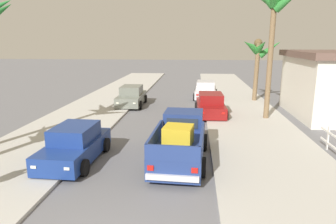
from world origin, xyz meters
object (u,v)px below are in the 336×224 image
(car_left_mid, at_px, (210,105))
(palm_tree_right_fore, at_px, (258,51))
(car_left_near, at_px, (131,96))
(car_right_mid, at_px, (206,90))
(car_right_near, at_px, (75,145))
(pickup_truck, at_px, (180,141))
(palm_tree_left_mid, at_px, (275,9))

(car_left_mid, xyz_separation_m, palm_tree_right_fore, (3.94, 5.09, 3.46))
(car_left_near, distance_m, palm_tree_right_fore, 10.78)
(car_left_near, bearing_deg, car_right_mid, 31.86)
(car_right_near, distance_m, palm_tree_right_fore, 17.38)
(car_left_near, height_order, car_right_near, same)
(pickup_truck, bearing_deg, car_left_near, 111.77)
(palm_tree_right_fore, bearing_deg, car_right_mid, 161.04)
(car_right_mid, bearing_deg, car_left_near, -148.14)
(pickup_truck, distance_m, car_right_near, 4.41)
(car_right_near, relative_size, car_right_mid, 1.00)
(car_left_mid, height_order, car_right_mid, same)
(pickup_truck, height_order, car_right_near, pickup_truck)
(car_right_near, xyz_separation_m, car_left_mid, (6.01, 8.73, 0.00))
(car_left_mid, bearing_deg, palm_tree_right_fore, 52.31)
(pickup_truck, height_order, palm_tree_left_mid, palm_tree_left_mid)
(car_right_mid, bearing_deg, palm_tree_right_fore, -18.96)
(pickup_truck, relative_size, palm_tree_right_fore, 1.02)
(car_left_mid, xyz_separation_m, car_right_mid, (-0.13, 6.49, 0.00))
(car_left_mid, relative_size, palm_tree_right_fore, 0.83)
(car_right_mid, xyz_separation_m, palm_tree_left_mid, (3.70, -7.35, 6.12))
(car_left_near, xyz_separation_m, car_left_mid, (6.02, -2.83, 0.00))
(car_left_near, relative_size, palm_tree_left_mid, 0.53)
(palm_tree_left_mid, bearing_deg, palm_tree_right_fore, 86.56)
(car_left_mid, bearing_deg, car_right_mid, 91.11)
(car_left_mid, bearing_deg, palm_tree_left_mid, -13.58)
(car_right_mid, distance_m, palm_tree_left_mid, 10.26)
(car_left_mid, relative_size, car_right_mid, 1.00)
(pickup_truck, height_order, palm_tree_right_fore, palm_tree_right_fore)
(car_left_near, relative_size, car_right_near, 1.00)
(pickup_truck, distance_m, car_left_mid, 8.32)
(car_left_mid, relative_size, palm_tree_left_mid, 0.53)
(car_left_near, distance_m, car_left_mid, 6.65)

